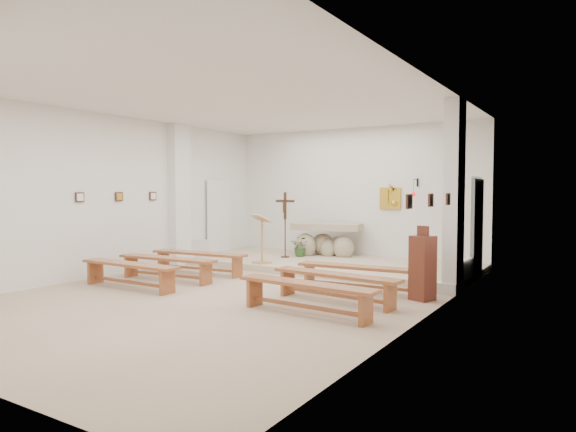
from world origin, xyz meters
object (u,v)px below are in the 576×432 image
Objects in this scene: bench_left_second at (167,263)px; bench_right_second at (335,281)px; bench_left_third at (129,269)px; bench_right_third at (306,290)px; bench_right_front at (359,272)px; bench_left_front at (199,258)px; lectern at (261,239)px; donation_pedestal at (423,267)px; altar at (326,242)px; crucifix_stand at (285,220)px.

bench_left_second and bench_right_second have the same top height.
bench_right_second and bench_left_third have the same top height.
bench_right_third is at bearing -17.51° from bench_left_second.
bench_right_front is at bearing 96.12° from bench_right_second.
bench_left_front is 3.86m from bench_right_front.
bench_left_front is 0.98m from bench_left_second.
bench_left_front is (-0.81, -1.26, -0.35)m from lectern.
lectern is at bearing 153.28° from bench_right_front.
bench_right_second is (-1.17, -0.95, -0.19)m from donation_pedestal.
altar reaches higher than bench_left_front.
bench_left_front is at bearing 86.72° from bench_left_second.
bench_left_second is at bearing -111.52° from crucifix_stand.
bench_right_front is (3.11, -2.42, -0.74)m from crucifix_stand.
altar is at bearing 121.91° from bench_right_front.
bench_right_third is at bearing -63.77° from crucifix_stand.
bench_left_second is (0.00, -0.98, 0.00)m from bench_left_front.
altar is 1.29m from crucifix_stand.
lectern is at bearing 76.41° from bench_left_third.
lectern reaches higher than bench_right_third.
bench_right_second is (3.86, 0.00, 0.00)m from bench_left_second.
donation_pedestal reaches higher than bench_right_front.
bench_left_second is at bearing -95.18° from bench_left_front.
bench_left_third is at bearing -137.62° from donation_pedestal.
altar is 0.81× the size of bench_left_second.
bench_left_front is (-5.03, 0.02, -0.19)m from donation_pedestal.
bench_right_front is 4.32m from bench_left_third.
donation_pedestal is 0.55× the size of bench_left_third.
altar is at bearing 95.07° from lectern.
lectern is 0.50× the size of bench_left_third.
donation_pedestal reaches higher than altar.
donation_pedestal is at bearing 7.46° from bench_left_second.
altar is 0.81× the size of bench_left_front.
crucifix_stand is 1.31× the size of donation_pedestal.
donation_pedestal is 5.39m from bench_left_third.
bench_right_front and bench_left_second have the same top height.
crucifix_stand reaches higher than lectern.
bench_right_second is (0.00, -0.98, 0.00)m from bench_right_front.
crucifix_stand is 4.96m from donation_pedestal.
altar is 0.81× the size of bench_right_front.
lectern is 0.49× the size of bench_left_front.
bench_left_front is (-0.74, -2.42, -0.74)m from crucifix_stand.
bench_left_front is 4.32m from bench_right_third.
bench_right_third is at bearing 0.61° from bench_left_third.
bench_left_second is (-5.03, -0.95, -0.19)m from donation_pedestal.
donation_pedestal is (4.29, -2.44, -0.55)m from crucifix_stand.
lectern is (-0.62, -2.06, 0.21)m from altar.
lectern is 3.31m from bench_right_front.
altar is 4.11m from bench_right_front.
lectern reaches higher than bench_left_front.
donation_pedestal is 5.12m from bench_left_second.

